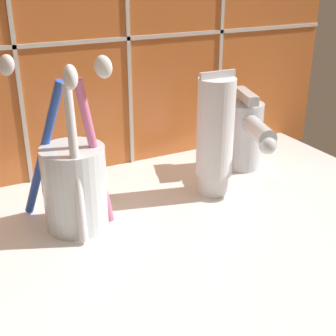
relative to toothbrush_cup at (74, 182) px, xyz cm
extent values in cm
cube|color=white|center=(10.64, -5.80, -6.16)|extent=(56.30, 39.22, 2.00)
cube|color=beige|center=(10.64, 13.21, 11.84)|extent=(66.30, 0.24, 0.50)
cylinder|color=silver|center=(0.04, 0.01, -0.72)|extent=(6.61, 6.61, 8.89)
cylinder|color=pink|center=(2.19, -0.70, 2.93)|extent=(3.30, 2.10, 15.51)
ellipsoid|color=white|center=(3.40, -1.22, 11.70)|extent=(2.35, 1.99, 2.43)
cylinder|color=blue|center=(-2.20, 2.78, 2.81)|extent=(4.99, 5.51, 15.47)
ellipsoid|color=white|center=(-4.33, 5.21, 11.42)|extent=(2.53, 2.63, 2.65)
cylinder|color=white|center=(-0.42, -2.62, 2.93)|extent=(1.28, 3.36, 15.51)
ellipsoid|color=white|center=(-0.58, -3.97, 11.70)|extent=(1.53, 2.15, 2.43)
cylinder|color=white|center=(17.05, 0.01, -3.89)|extent=(3.68, 3.68, 2.54)
cylinder|color=white|center=(17.05, 0.01, 3.16)|extent=(4.33, 4.33, 11.57)
cube|color=silver|center=(17.05, 0.01, 9.35)|extent=(4.54, 0.36, 0.80)
cylinder|color=silver|center=(24.85, 4.98, -0.68)|extent=(5.04, 5.04, 8.96)
cylinder|color=silver|center=(23.62, 0.93, 1.83)|extent=(4.63, 8.76, 2.27)
sphere|color=silver|center=(22.38, -3.12, 1.07)|extent=(2.12, 2.12, 2.12)
cube|color=silver|center=(24.85, 4.98, 4.80)|extent=(3.09, 6.15, 1.20)
camera|label=1|loc=(-11.38, -43.01, 20.69)|focal=50.00mm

